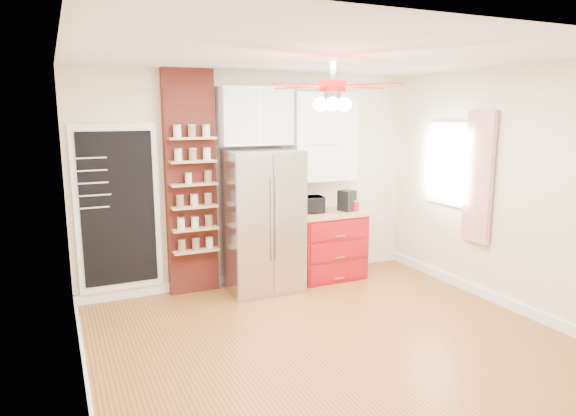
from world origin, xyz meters
name	(u,v)px	position (x,y,z in m)	size (l,w,h in m)	color
floor	(329,338)	(0.00, 0.00, 0.00)	(4.50, 4.50, 0.00)	#9C6427
ceiling	(333,55)	(0.00, 0.00, 2.70)	(4.50, 4.50, 0.00)	white
wall_back	(254,179)	(0.00, 2.00, 1.35)	(4.50, 0.02, 2.70)	beige
wall_front	(498,259)	(0.00, -2.00, 1.35)	(4.50, 0.02, 2.70)	beige
wall_left	(72,226)	(-2.25, 0.00, 1.35)	(0.02, 4.00, 2.70)	beige
wall_right	(506,189)	(2.25, 0.00, 1.35)	(0.02, 4.00, 2.70)	beige
chalkboard	(118,209)	(-1.70, 1.96, 1.10)	(0.95, 0.05, 1.95)	white
brick_pillar	(191,184)	(-0.85, 1.92, 1.35)	(0.60, 0.16, 2.70)	maroon
fridge	(262,221)	(-0.05, 1.63, 0.88)	(0.90, 0.70, 1.75)	silver
upper_glass_cabinet	(255,116)	(-0.05, 1.82, 2.15)	(0.90, 0.35, 0.70)	white
red_cabinet	(328,245)	(0.92, 1.68, 0.45)	(0.94, 0.64, 0.90)	#9E0C12
upper_shelf_unit	(323,137)	(0.92, 1.85, 1.88)	(0.90, 0.30, 1.15)	white
window	(450,164)	(2.23, 0.90, 1.55)	(0.04, 0.75, 1.05)	white
curtain	(479,177)	(2.18, 0.35, 1.45)	(0.06, 0.40, 1.55)	#B42118
ceiling_fan	(333,87)	(0.00, 0.00, 2.42)	(1.40, 1.40, 0.44)	silver
toaster_oven	(308,205)	(0.65, 1.74, 1.01)	(0.39, 0.26, 0.21)	black
coffee_maker	(347,201)	(1.18, 1.64, 1.04)	(0.17, 0.20, 0.27)	black
canister_left	(355,206)	(1.28, 1.59, 0.96)	(0.10, 0.10, 0.13)	red
canister_right	(353,205)	(1.29, 1.67, 0.97)	(0.11, 0.11, 0.13)	#B3091A
pantry_jar_oats	(188,179)	(-0.92, 1.75, 1.43)	(0.08, 0.08, 0.12)	beige
pantry_jar_beans	(208,177)	(-0.67, 1.79, 1.44)	(0.09, 0.09, 0.13)	#8F6748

